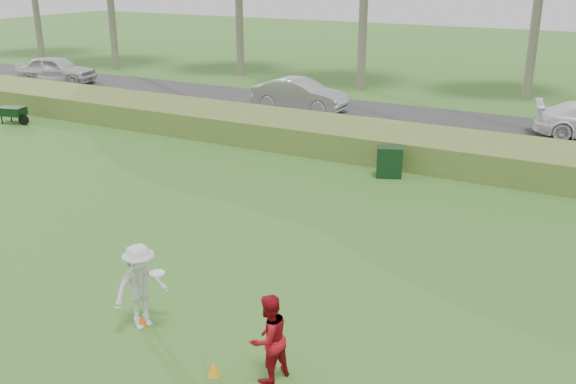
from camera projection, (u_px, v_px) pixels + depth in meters
The scene contains 11 objects.
ground at pixel (183, 325), 11.60m from camera, with size 120.00×120.00×0.00m, color #2F6421.
reed_strip at pixel (402, 145), 21.38m from camera, with size 80.00×3.00×0.90m, color #546E2C.
park_road at pixel (442, 126), 25.66m from camera, with size 80.00×6.00×0.06m, color #2D2D2D.
player_white at pixel (141, 286), 11.30m from camera, with size 1.00×1.17×1.60m.
player_red at pixel (269, 338), 9.87m from camera, with size 0.71×0.55×1.45m, color maroon.
cone_orange at pixel (141, 321), 11.53m from camera, with size 0.19×0.19×0.21m, color orange.
cone_yellow at pixel (214, 368), 10.16m from camera, with size 0.23×0.23×0.25m, color gold.
utility_cabinet at pixel (389, 162), 19.47m from camera, with size 0.75×0.47×0.94m, color black.
wheelbarrow at pixel (13, 112), 25.96m from camera, with size 1.42×0.84×0.68m.
car_left at pixel (56, 70), 34.40m from camera, with size 1.70×4.22×1.44m, color silver.
car_mid at pixel (300, 95), 28.03m from camera, with size 1.46×4.17×1.37m, color #B3B3B8.
Camera 1 is at (6.49, -7.98, 6.18)m, focal length 40.00 mm.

